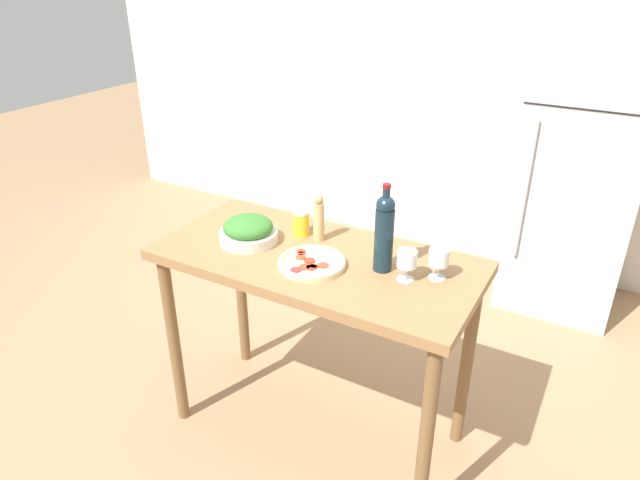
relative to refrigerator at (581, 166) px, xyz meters
The scene contains 11 objects.
ground_plane 2.19m from the refrigerator, 114.20° to the right, with size 14.00×14.00×0.00m, color #9E7A56.
wall_back 0.97m from the refrigerator, 155.70° to the left, with size 6.40×0.09×2.60m.
refrigerator is the anchor object (origin of this frame).
prep_counter 1.99m from the refrigerator, 114.20° to the right, with size 1.36×0.65×0.96m.
wine_bottle 1.86m from the refrigerator, 106.54° to the right, with size 0.08×0.08×0.36m.
wine_glass_near 1.86m from the refrigerator, 102.92° to the right, with size 0.08×0.08×0.13m.
wine_glass_far 1.77m from the refrigerator, 100.21° to the right, with size 0.08×0.08×0.13m.
pepper_mill 1.90m from the refrigerator, 117.64° to the right, with size 0.05×0.05×0.21m.
salad_bowl 2.16m from the refrigerator, 121.80° to the right, with size 0.26×0.26×0.12m.
homemade_pizza 2.05m from the refrigerator, 112.58° to the right, with size 0.28×0.28×0.03m.
salt_canister 1.93m from the refrigerator, 120.27° to the right, with size 0.07×0.07×0.12m.
Camera 1 is at (1.04, -1.82, 2.09)m, focal length 32.00 mm.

